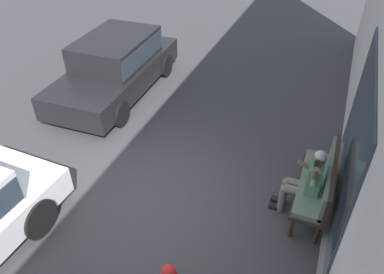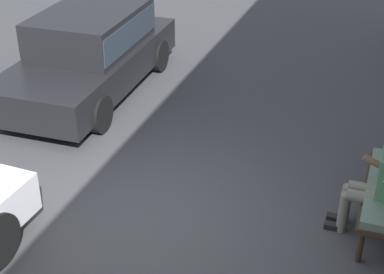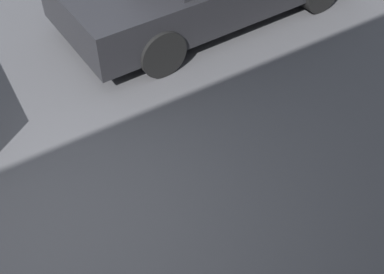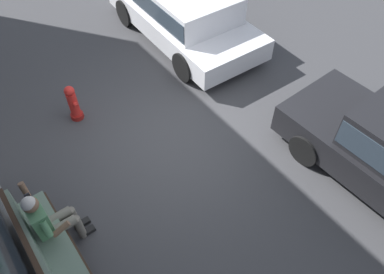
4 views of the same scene
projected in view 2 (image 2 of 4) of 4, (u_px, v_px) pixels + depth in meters
The scene contains 3 objects.
ground_plane at pixel (140, 221), 7.27m from camera, with size 60.00×60.00×0.00m, color #38383A.
person_on_phone at pixel (377, 181), 6.73m from camera, with size 0.73×0.74×1.37m.
parked_car_near at pixel (90, 49), 10.24m from camera, with size 4.21×1.91×1.45m.
Camera 2 is at (5.24, 2.60, 4.48)m, focal length 55.00 mm.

